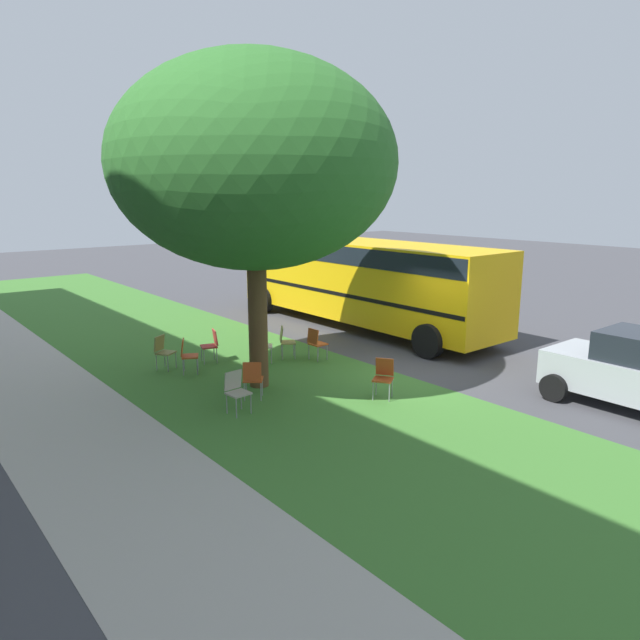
{
  "coord_description": "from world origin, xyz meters",
  "views": [
    {
      "loc": [
        -9.3,
        10.5,
        4.43
      ],
      "look_at": [
        1.8,
        1.37,
        1.25
      ],
      "focal_mm": 32.25,
      "sensor_mm": 36.0,
      "label": 1
    }
  ],
  "objects_px": {
    "chair_2": "(253,377)",
    "chair_7": "(262,343)",
    "chair_3": "(236,389)",
    "chair_1": "(316,342)",
    "street_tree": "(254,164)",
    "school_bus": "(361,275)",
    "chair_6": "(187,353)",
    "chair_5": "(384,375)",
    "chair_4": "(285,340)",
    "chair_8": "(211,343)",
    "chair_0": "(163,350)"
  },
  "relations": [
    {
      "from": "chair_4",
      "to": "chair_5",
      "type": "relative_size",
      "value": 1.0
    },
    {
      "from": "chair_7",
      "to": "chair_2",
      "type": "bearing_deg",
      "value": 142.19
    },
    {
      "from": "chair_0",
      "to": "chair_5",
      "type": "height_order",
      "value": "same"
    },
    {
      "from": "chair_0",
      "to": "chair_6",
      "type": "xyz_separation_m",
      "value": [
        -0.71,
        -0.31,
        0.0
      ]
    },
    {
      "from": "chair_0",
      "to": "chair_4",
      "type": "relative_size",
      "value": 1.0
    },
    {
      "from": "chair_1",
      "to": "school_bus",
      "type": "bearing_deg",
      "value": -59.51
    },
    {
      "from": "chair_4",
      "to": "school_bus",
      "type": "xyz_separation_m",
      "value": [
        1.51,
        -4.25,
        1.24
      ]
    },
    {
      "from": "chair_3",
      "to": "chair_4",
      "type": "relative_size",
      "value": 1.0
    },
    {
      "from": "chair_2",
      "to": "chair_3",
      "type": "distance_m",
      "value": 0.81
    },
    {
      "from": "street_tree",
      "to": "chair_7",
      "type": "height_order",
      "value": "street_tree"
    },
    {
      "from": "street_tree",
      "to": "school_bus",
      "type": "relative_size",
      "value": 0.71
    },
    {
      "from": "chair_0",
      "to": "chair_6",
      "type": "relative_size",
      "value": 1.0
    },
    {
      "from": "chair_0",
      "to": "school_bus",
      "type": "xyz_separation_m",
      "value": [
        0.35,
        -7.28,
        1.24
      ]
    },
    {
      "from": "chair_3",
      "to": "chair_1",
      "type": "bearing_deg",
      "value": -62.13
    },
    {
      "from": "chair_1",
      "to": "chair_3",
      "type": "bearing_deg",
      "value": 117.87
    },
    {
      "from": "chair_6",
      "to": "chair_7",
      "type": "distance_m",
      "value": 2.02
    },
    {
      "from": "chair_1",
      "to": "chair_3",
      "type": "relative_size",
      "value": 1.0
    },
    {
      "from": "chair_3",
      "to": "street_tree",
      "type": "bearing_deg",
      "value": -48.85
    },
    {
      "from": "chair_2",
      "to": "chair_6",
      "type": "relative_size",
      "value": 1.0
    },
    {
      "from": "chair_8",
      "to": "chair_0",
      "type": "bearing_deg",
      "value": 80.17
    },
    {
      "from": "chair_7",
      "to": "chair_5",
      "type": "bearing_deg",
      "value": -172.19
    },
    {
      "from": "chair_0",
      "to": "chair_8",
      "type": "distance_m",
      "value": 1.29
    },
    {
      "from": "chair_7",
      "to": "chair_8",
      "type": "height_order",
      "value": "same"
    },
    {
      "from": "chair_7",
      "to": "chair_8",
      "type": "distance_m",
      "value": 1.35
    },
    {
      "from": "chair_2",
      "to": "chair_7",
      "type": "bearing_deg",
      "value": -37.81
    },
    {
      "from": "chair_6",
      "to": "chair_5",
      "type": "bearing_deg",
      "value": -149.86
    },
    {
      "from": "chair_4",
      "to": "chair_5",
      "type": "bearing_deg",
      "value": 177.36
    },
    {
      "from": "chair_2",
      "to": "chair_4",
      "type": "xyz_separation_m",
      "value": [
        2.2,
        -2.48,
        0.0
      ]
    },
    {
      "from": "street_tree",
      "to": "chair_5",
      "type": "relative_size",
      "value": 8.36
    },
    {
      "from": "chair_3",
      "to": "school_bus",
      "type": "distance_m",
      "value": 8.59
    },
    {
      "from": "chair_2",
      "to": "chair_6",
      "type": "bearing_deg",
      "value": 5.0
    },
    {
      "from": "chair_1",
      "to": "chair_3",
      "type": "xyz_separation_m",
      "value": [
        -1.94,
        3.67,
        0.0
      ]
    },
    {
      "from": "chair_3",
      "to": "chair_5",
      "type": "bearing_deg",
      "value": -113.14
    },
    {
      "from": "chair_7",
      "to": "chair_4",
      "type": "bearing_deg",
      "value": -94.86
    },
    {
      "from": "chair_5",
      "to": "chair_8",
      "type": "xyz_separation_m",
      "value": [
        4.85,
        1.58,
        0.0
      ]
    },
    {
      "from": "chair_1",
      "to": "chair_4",
      "type": "height_order",
      "value": "same"
    },
    {
      "from": "chair_4",
      "to": "chair_1",
      "type": "bearing_deg",
      "value": -143.84
    },
    {
      "from": "chair_2",
      "to": "school_bus",
      "type": "height_order",
      "value": "school_bus"
    },
    {
      "from": "chair_2",
      "to": "chair_3",
      "type": "bearing_deg",
      "value": 122.77
    },
    {
      "from": "school_bus",
      "to": "chair_0",
      "type": "bearing_deg",
      "value": 92.76
    },
    {
      "from": "chair_1",
      "to": "chair_6",
      "type": "height_order",
      "value": "same"
    },
    {
      "from": "chair_0",
      "to": "school_bus",
      "type": "distance_m",
      "value": 7.39
    },
    {
      "from": "chair_6",
      "to": "chair_3",
      "type": "bearing_deg",
      "value": 171.69
    },
    {
      "from": "chair_1",
      "to": "chair_2",
      "type": "xyz_separation_m",
      "value": [
        -1.5,
        2.99,
        0.0
      ]
    },
    {
      "from": "chair_3",
      "to": "school_bus",
      "type": "xyz_separation_m",
      "value": [
        4.15,
        -7.42,
        1.24
      ]
    },
    {
      "from": "chair_3",
      "to": "chair_8",
      "type": "bearing_deg",
      "value": -21.47
    },
    {
      "from": "chair_0",
      "to": "chair_7",
      "type": "distance_m",
      "value": 2.55
    },
    {
      "from": "chair_4",
      "to": "chair_8",
      "type": "xyz_separation_m",
      "value": [
        0.94,
        1.76,
        0.0
      ]
    },
    {
      "from": "chair_3",
      "to": "chair_5",
      "type": "xyz_separation_m",
      "value": [
        -1.27,
        -2.98,
        0.0
      ]
    },
    {
      "from": "chair_2",
      "to": "chair_7",
      "type": "distance_m",
      "value": 2.86
    }
  ]
}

